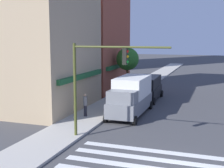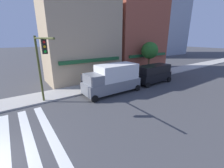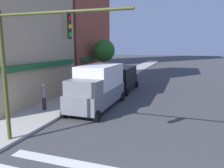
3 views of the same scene
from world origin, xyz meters
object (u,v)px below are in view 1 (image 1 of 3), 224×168
van_black (148,87)px  pedestrian_grey_coat (85,104)px  street_tree (128,59)px  traffic_signal (97,73)px  box_truck_grey (131,96)px

van_black → pedestrian_grey_coat: bearing=158.7°
van_black → street_tree: size_ratio=1.02×
traffic_signal → pedestrian_grey_coat: 6.12m
traffic_signal → street_tree: bearing=9.6°
traffic_signal → pedestrian_grey_coat: (4.52, 2.81, -3.03)m
pedestrian_grey_coat → street_tree: (10.70, -0.25, 2.79)m
traffic_signal → box_truck_grey: (6.60, -0.24, -2.52)m
traffic_signal → box_truck_grey: traffic_signal is taller
traffic_signal → van_black: traffic_signal is taller
pedestrian_grey_coat → street_tree: street_tree is taller
box_truck_grey → street_tree: 9.35m
van_black → pedestrian_grey_coat: size_ratio=2.85×
traffic_signal → pedestrian_grey_coat: size_ratio=3.33×
box_truck_grey → street_tree: (8.62, 2.80, 2.28)m
box_truck_grey → pedestrian_grey_coat: 3.72m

